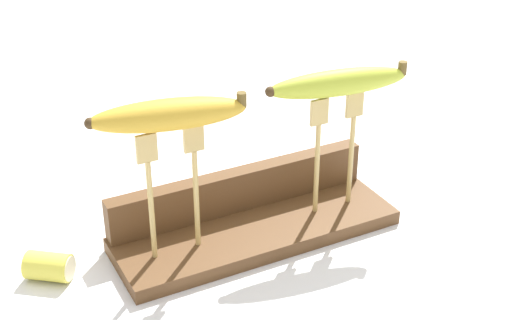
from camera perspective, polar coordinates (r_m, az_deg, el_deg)
The scene contains 8 objects.
ground_plane at distance 1.02m, azimuth 0.00°, elevation -5.99°, with size 3.00×3.00×0.00m, color silver.
wooden_board at distance 1.01m, azimuth 0.00°, elevation -5.52°, with size 0.39×0.13×0.02m, color brown.
board_backstop at distance 1.03m, azimuth -1.32°, elevation -2.28°, with size 0.38×0.03×0.06m, color brown.
fork_stand_left at distance 0.90m, azimuth -6.50°, elevation -1.56°, with size 0.09×0.01×0.17m.
fork_stand_right at distance 1.00m, azimuth 6.18°, elevation 1.45°, with size 0.08×0.01×0.17m.
banana_raised_left at distance 0.86m, azimuth -6.81°, elevation 3.52°, with size 0.19×0.08×0.04m.
banana_raised_right at distance 0.97m, azimuth 6.43°, elevation 5.99°, with size 0.20×0.06×0.04m.
banana_chunk_near at distance 0.96m, azimuth -15.75°, elevation -7.97°, with size 0.07×0.06×0.04m.
Camera 1 is at (-0.39, -0.75, 0.57)m, focal length 51.48 mm.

